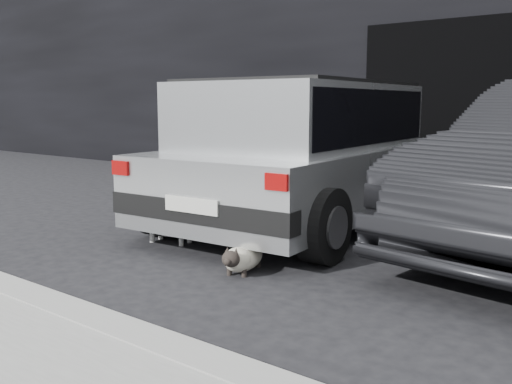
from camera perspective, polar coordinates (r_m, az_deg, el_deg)
The scene contains 6 objects.
ground at distance 5.84m, azimuth 1.56°, elevation -4.77°, with size 80.00×80.00×0.00m, color black.
garage_opening at distance 8.88m, azimuth 22.69°, elevation 7.71°, with size 4.00×0.10×2.60m, color black.
curb at distance 3.34m, azimuth -11.51°, elevation -14.53°, with size 18.00×0.25×0.12m, color gray.
silver_hatchback at distance 6.57m, azimuth 5.28°, elevation 4.52°, with size 2.41×4.50×1.61m.
cat_siamese at distance 4.70m, azimuth -1.43°, elevation -6.64°, with size 0.39×0.74×0.27m.
cat_white at distance 5.71m, azimuth -8.23°, elevation -3.13°, with size 0.85×0.41×0.41m.
Camera 1 is at (3.35, -4.58, 1.38)m, focal length 40.00 mm.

